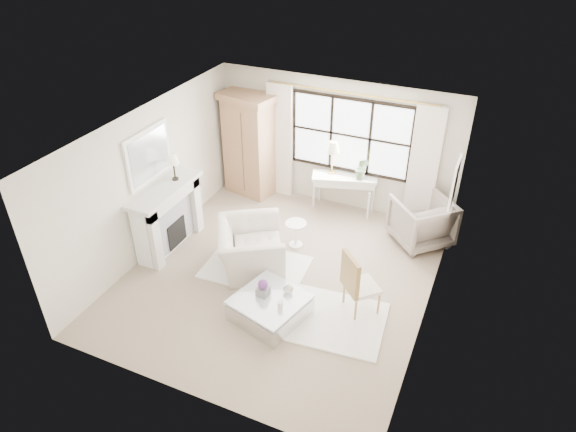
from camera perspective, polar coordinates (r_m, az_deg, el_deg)
name	(u,v)px	position (r m, az deg, el deg)	size (l,w,h in m)	color
floor	(280,276)	(9.03, -0.94, -6.63)	(5.50, 5.50, 0.00)	tan
ceiling	(278,132)	(7.61, -1.13, 9.30)	(5.50, 5.50, 0.00)	white
wall_back	(336,144)	(10.50, 5.33, 7.95)	(5.00, 5.00, 0.00)	beige
wall_front	(182,322)	(6.38, -11.64, -11.45)	(5.00, 5.00, 0.00)	white
wall_left	(151,180)	(9.43, -14.99, 3.90)	(5.50, 5.50, 0.00)	beige
wall_right	(436,248)	(7.70, 16.15, -3.38)	(5.50, 5.50, 0.00)	white
window_pane	(350,136)	(10.30, 6.96, 8.87)	(2.40, 0.02, 1.50)	silver
window_frame	(350,136)	(10.29, 6.94, 8.85)	(2.50, 0.04, 1.50)	black
curtain_rod	(353,94)	(9.93, 7.19, 13.34)	(0.04, 0.04, 3.30)	gold
curtain_left	(280,141)	(10.86, -0.91, 8.31)	(0.55, 0.10, 2.47)	white
curtain_right	(423,168)	(10.10, 14.81, 5.18)	(0.55, 0.10, 2.47)	silver
fireplace	(167,216)	(9.65, -13.34, 0.00)	(0.58, 1.66, 1.26)	silver
mirror_frame	(148,155)	(9.19, -15.27, 6.53)	(0.05, 1.15, 0.95)	white
mirror_glass	(150,156)	(9.18, -15.12, 6.50)	(0.02, 1.00, 0.80)	silver
art_frame	(455,183)	(9.06, 18.04, 3.55)	(0.04, 0.62, 0.82)	white
art_canvas	(454,182)	(9.06, 17.92, 3.58)	(0.01, 0.52, 0.72)	beige
mantel_lamp	(173,160)	(9.35, -12.68, 6.10)	(0.22, 0.22, 0.51)	black
armoire	(249,144)	(11.00, -4.33, 7.99)	(1.24, 0.92, 2.24)	tan
console_table	(343,193)	(10.67, 6.18, 2.58)	(1.37, 0.81, 0.80)	silver
console_lamp	(333,148)	(10.31, 5.02, 7.54)	(0.28, 0.28, 0.69)	gold
orchid_plant	(362,169)	(10.27, 8.20, 5.24)	(0.26, 0.21, 0.48)	#5B774F
side_table	(296,231)	(9.55, 0.88, -1.66)	(0.40, 0.40, 0.51)	white
rug_left	(256,267)	(9.20, -3.59, -5.70)	(1.77, 1.25, 0.03)	white
rug_right	(328,319)	(8.23, 4.51, -11.35)	(1.73, 1.30, 0.03)	white
club_armchair	(251,248)	(9.00, -4.18, -3.56)	(1.26, 1.10, 0.82)	beige
wingback_chair	(422,221)	(9.92, 14.62, -0.53)	(0.98, 1.00, 0.91)	gray
french_chair	(360,295)	(8.26, 8.00, -8.65)	(0.68, 0.68, 1.08)	#A98347
coffee_table	(270,308)	(8.15, -2.02, -10.17)	(1.22, 1.22, 0.38)	silver
planter_box	(263,291)	(8.04, -2.79, -8.37)	(0.18, 0.18, 0.13)	slate
planter_flowers	(263,284)	(7.94, -2.81, -7.59)	(0.16, 0.16, 0.16)	#66317B
pillar_candle	(280,305)	(7.81, -0.87, -9.84)	(0.08, 0.08, 0.12)	silver
coffee_vase	(288,288)	(8.06, 0.01, -8.03)	(0.16, 0.16, 0.17)	silver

